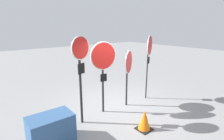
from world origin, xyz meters
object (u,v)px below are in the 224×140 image
stop_sign_0 (81,63)px  traffic_cone_0 (144,120)px  stop_sign_3 (149,51)px  stop_sign_1 (103,62)px  storage_crate (51,130)px  stop_sign_2 (128,66)px

stop_sign_0 → traffic_cone_0: size_ratio=4.45×
stop_sign_3 → stop_sign_0: bearing=152.0°
traffic_cone_0 → stop_sign_1: bearing=100.5°
traffic_cone_0 → storage_crate: bearing=155.3°
stop_sign_1 → stop_sign_3: size_ratio=0.95×
stop_sign_1 → traffic_cone_0: (0.29, -1.58, -1.49)m
stop_sign_0 → stop_sign_1: stop_sign_0 is taller
stop_sign_0 → traffic_cone_0: bearing=-65.9°
stop_sign_2 → storage_crate: size_ratio=1.95×
storage_crate → stop_sign_0: bearing=17.9°
traffic_cone_0 → stop_sign_0: bearing=130.4°
stop_sign_1 → stop_sign_2: stop_sign_1 is taller
traffic_cone_0 → storage_crate: 2.55m
stop_sign_0 → stop_sign_3: 3.03m
stop_sign_1 → traffic_cone_0: size_ratio=4.09×
stop_sign_1 → stop_sign_0: bearing=-162.5°
stop_sign_0 → stop_sign_3: bearing=-15.9°
stop_sign_0 → traffic_cone_0: 2.45m
stop_sign_1 → stop_sign_3: (2.11, -0.14, 0.21)m
stop_sign_2 → stop_sign_3: stop_sign_3 is taller
stop_sign_2 → stop_sign_1: bearing=142.2°
stop_sign_0 → storage_crate: size_ratio=2.48×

